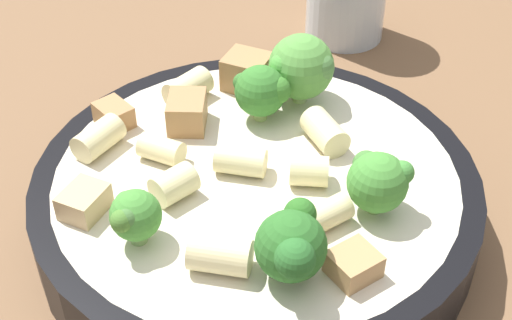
% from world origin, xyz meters
% --- Properties ---
extents(ground_plane, '(2.00, 2.00, 0.00)m').
position_xyz_m(ground_plane, '(0.00, 0.00, 0.00)').
color(ground_plane, brown).
extents(pasta_bowl, '(0.24, 0.24, 0.04)m').
position_xyz_m(pasta_bowl, '(0.00, 0.00, 0.02)').
color(pasta_bowl, black).
rests_on(pasta_bowl, ground_plane).
extents(broccoli_floret_0, '(0.03, 0.04, 0.04)m').
position_xyz_m(broccoli_floret_0, '(0.03, -0.07, 0.06)').
color(broccoli_floret_0, '#84AD60').
rests_on(broccoli_floret_0, pasta_bowl).
extents(broccoli_floret_1, '(0.04, 0.04, 0.04)m').
position_xyz_m(broccoli_floret_1, '(0.01, 0.07, 0.06)').
color(broccoli_floret_1, '#9EC175').
rests_on(broccoli_floret_1, pasta_bowl).
extents(broccoli_floret_2, '(0.03, 0.03, 0.03)m').
position_xyz_m(broccoli_floret_2, '(-0.01, 0.05, 0.06)').
color(broccoli_floret_2, '#93B766').
rests_on(broccoli_floret_2, pasta_bowl).
extents(broccoli_floret_3, '(0.03, 0.03, 0.03)m').
position_xyz_m(broccoli_floret_3, '(0.06, -0.01, 0.06)').
color(broccoli_floret_3, '#84AD60').
rests_on(broccoli_floret_3, pasta_bowl).
extents(broccoli_floret_4, '(0.03, 0.03, 0.03)m').
position_xyz_m(broccoli_floret_4, '(-0.04, -0.06, 0.06)').
color(broccoli_floret_4, '#84AD60').
rests_on(broccoli_floret_4, pasta_bowl).
extents(rigatoni_0, '(0.03, 0.03, 0.02)m').
position_xyz_m(rigatoni_0, '(-0.06, 0.06, 0.05)').
color(rigatoni_0, beige).
rests_on(rigatoni_0, pasta_bowl).
extents(rigatoni_1, '(0.03, 0.02, 0.02)m').
position_xyz_m(rigatoni_1, '(-0.00, -0.07, 0.05)').
color(rigatoni_1, beige).
rests_on(rigatoni_1, pasta_bowl).
extents(rigatoni_2, '(0.03, 0.03, 0.02)m').
position_xyz_m(rigatoni_2, '(-0.04, -0.03, 0.05)').
color(rigatoni_2, beige).
rests_on(rigatoni_2, pasta_bowl).
extents(rigatoni_3, '(0.03, 0.03, 0.02)m').
position_xyz_m(rigatoni_3, '(0.03, 0.04, 0.05)').
color(rigatoni_3, beige).
rests_on(rigatoni_3, pasta_bowl).
extents(rigatoni_4, '(0.03, 0.02, 0.01)m').
position_xyz_m(rigatoni_4, '(-0.05, -0.00, 0.05)').
color(rigatoni_4, beige).
rests_on(rigatoni_4, pasta_bowl).
extents(rigatoni_5, '(0.03, 0.03, 0.01)m').
position_xyz_m(rigatoni_5, '(0.04, -0.03, 0.05)').
color(rigatoni_5, beige).
rests_on(rigatoni_5, pasta_bowl).
extents(rigatoni_6, '(0.03, 0.02, 0.02)m').
position_xyz_m(rigatoni_6, '(-0.01, -0.00, 0.05)').
color(rigatoni_6, beige).
rests_on(rigatoni_6, pasta_bowl).
extents(rigatoni_7, '(0.02, 0.02, 0.02)m').
position_xyz_m(rigatoni_7, '(0.03, -0.00, 0.05)').
color(rigatoni_7, beige).
rests_on(rigatoni_7, pasta_bowl).
extents(rigatoni_8, '(0.02, 0.03, 0.02)m').
position_xyz_m(rigatoni_8, '(-0.09, -0.00, 0.05)').
color(rigatoni_8, beige).
rests_on(rigatoni_8, pasta_bowl).
extents(chicken_chunk_0, '(0.03, 0.03, 0.01)m').
position_xyz_m(chicken_chunk_0, '(0.06, -0.06, 0.04)').
color(chicken_chunk_0, tan).
rests_on(chicken_chunk_0, pasta_bowl).
extents(chicken_chunk_1, '(0.03, 0.03, 0.01)m').
position_xyz_m(chicken_chunk_1, '(-0.09, 0.02, 0.04)').
color(chicken_chunk_1, '#A87A4C').
rests_on(chicken_chunk_1, pasta_bowl).
extents(chicken_chunk_2, '(0.03, 0.03, 0.02)m').
position_xyz_m(chicken_chunk_2, '(-0.03, 0.08, 0.05)').
color(chicken_chunk_2, '#A87A4C').
rests_on(chicken_chunk_2, pasta_bowl).
extents(chicken_chunk_3, '(0.03, 0.03, 0.02)m').
position_xyz_m(chicken_chunk_3, '(-0.05, 0.03, 0.05)').
color(chicken_chunk_3, '#A87A4C').
rests_on(chicken_chunk_3, pasta_bowl).
extents(chicken_chunk_4, '(0.02, 0.03, 0.01)m').
position_xyz_m(chicken_chunk_4, '(-0.08, -0.05, 0.05)').
color(chicken_chunk_4, tan).
rests_on(chicken_chunk_4, pasta_bowl).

